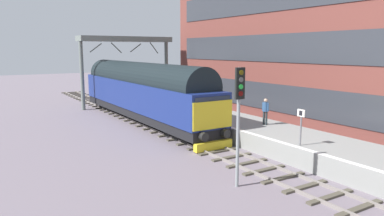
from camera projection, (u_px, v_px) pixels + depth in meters
ground_plane at (185, 139)px, 23.16m from camera, size 140.00×140.00×0.00m
track_main at (185, 138)px, 23.15m from camera, size 2.50×60.00×0.15m
station_platform at (229, 125)px, 24.95m from camera, size 4.00×44.00×1.01m
diesel_locomotive at (141, 90)px, 28.31m from camera, size 2.74×19.91×4.68m
signal_post_near at (239, 111)px, 14.54m from camera, size 0.44×0.22×4.96m
platform_number_sign at (301, 121)px, 17.53m from camera, size 0.10×0.44×1.78m
waiting_passenger at (265, 109)px, 22.42m from camera, size 0.38×0.51×1.64m
overhead_footbridge at (126, 44)px, 35.55m from camera, size 9.30×2.00×6.91m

